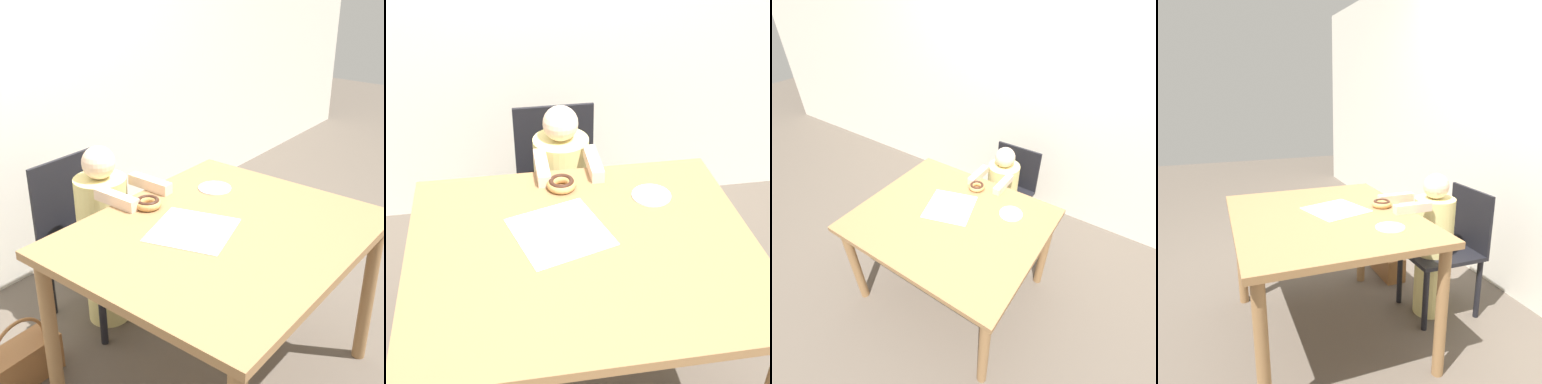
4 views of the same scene
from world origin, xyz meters
TOP-DOWN VIEW (x-y plane):
  - ground_plane at (0.00, 0.00)m, footprint 12.00×12.00m
  - wall_back at (0.00, 1.37)m, footprint 8.00×0.05m
  - dining_table at (0.00, 0.00)m, footprint 1.18×0.99m
  - chair at (0.02, 0.82)m, footprint 0.39×0.45m
  - child_figure at (0.02, 0.70)m, footprint 0.26×0.46m
  - donut at (-0.03, 0.36)m, footprint 0.12×0.12m
  - napkin at (-0.07, 0.09)m, footprint 0.38×0.38m
  - handbag at (-0.54, 0.67)m, footprint 0.34×0.15m
  - plate at (0.30, 0.25)m, footprint 0.15×0.15m

SIDE VIEW (x-z plane):
  - ground_plane at x=0.00m, z-range 0.00..0.00m
  - handbag at x=-0.54m, z-range -0.06..0.26m
  - chair at x=0.02m, z-range 0.02..0.83m
  - child_figure at x=0.02m, z-range 0.00..0.93m
  - dining_table at x=0.00m, z-range 0.28..1.03m
  - napkin at x=-0.07m, z-range 0.75..0.75m
  - plate at x=0.30m, z-range 0.75..0.76m
  - donut at x=-0.03m, z-range 0.75..0.79m
  - wall_back at x=0.00m, z-range 0.00..2.50m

